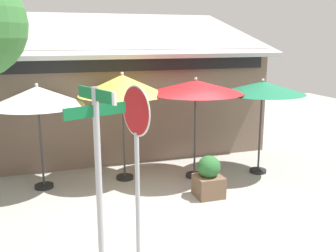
{
  "coord_description": "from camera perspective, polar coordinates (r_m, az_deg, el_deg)",
  "views": [
    {
      "loc": [
        -2.66,
        -6.75,
        3.53
      ],
      "look_at": [
        -0.0,
        1.2,
        1.6
      ],
      "focal_mm": 41.04,
      "sensor_mm": 36.0,
      "label": 1
    }
  ],
  "objects": [
    {
      "name": "sidewalk_planter",
      "position": [
        8.8,
        6.07,
        -7.63
      ],
      "size": [
        0.6,
        0.6,
        0.96
      ],
      "color": "brown",
      "rests_on": "ground"
    },
    {
      "name": "stop_sign",
      "position": [
        5.69,
        -4.68,
        -2.71
      ],
      "size": [
        0.23,
        0.73,
        2.87
      ],
      "color": "#A8AAB2",
      "rests_on": "ground"
    },
    {
      "name": "patio_umbrella_mustard_center",
      "position": [
        9.42,
        -6.78,
        5.96
      ],
      "size": [
        2.17,
        2.17,
        2.73
      ],
      "color": "black",
      "rests_on": "ground"
    },
    {
      "name": "cafe_building",
      "position": [
        13.09,
        -6.66,
        4.88
      ],
      "size": [
        8.53,
        5.36,
        4.44
      ],
      "color": "#705B4C",
      "rests_on": "ground"
    },
    {
      "name": "patio_umbrella_crimson_right",
      "position": [
        9.54,
        4.13,
        5.74
      ],
      "size": [
        2.4,
        2.4,
        2.58
      ],
      "color": "black",
      "rests_on": "ground"
    },
    {
      "name": "patio_umbrella_forest_green_far_right",
      "position": [
        10.16,
        13.85,
        5.43
      ],
      "size": [
        2.17,
        2.17,
        2.52
      ],
      "color": "black",
      "rests_on": "ground"
    },
    {
      "name": "patio_umbrella_ivory_left",
      "position": [
        9.28,
        -18.84,
        4.12
      ],
      "size": [
        2.15,
        2.15,
        2.53
      ],
      "color": "black",
      "rests_on": "ground"
    },
    {
      "name": "street_sign_post",
      "position": [
        5.39,
        -10.31,
        -5.97
      ],
      "size": [
        0.87,
        0.93,
        2.9
      ],
      "color": "#A8AAB2",
      "rests_on": "ground"
    },
    {
      "name": "ground_plane",
      "position": [
        8.09,
        2.8,
        -13.32
      ],
      "size": [
        28.0,
        28.0,
        0.1
      ],
      "primitive_type": "cube",
      "color": "#9E9B93"
    }
  ]
}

